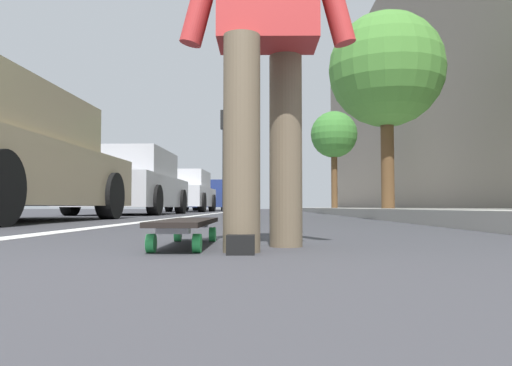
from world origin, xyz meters
TOP-DOWN VIEW (x-y plane):
  - ground_plane at (10.00, 0.00)m, footprint 80.00×80.00m
  - lane_stripe_white at (20.00, 1.05)m, footprint 52.00×0.16m
  - sidewalk_curb at (18.00, -3.42)m, footprint 52.00×3.20m
  - building_facade at (22.00, -6.52)m, footprint 40.00×1.20m
  - skateboard at (1.30, 0.00)m, footprint 0.84×0.21m
  - skater_person at (1.15, -0.34)m, footprint 0.46×0.72m
  - parked_car_mid at (10.55, 2.78)m, footprint 4.50×2.01m
  - parked_car_far at (17.34, 2.70)m, footprint 4.30×2.01m
  - parked_car_end at (23.67, 2.54)m, footprint 4.49×2.08m
  - traffic_light at (19.83, 1.45)m, footprint 0.33×0.28m
  - street_tree_mid at (10.16, -3.02)m, footprint 2.57×2.57m
  - street_tree_far at (18.78, -3.02)m, footprint 1.85×1.85m

SIDE VIEW (x-z plane):
  - ground_plane at x=10.00m, z-range 0.00..0.00m
  - lane_stripe_white at x=20.00m, z-range 0.00..0.01m
  - sidewalk_curb at x=18.00m, z-range 0.00..0.14m
  - skateboard at x=1.30m, z-range 0.04..0.15m
  - parked_car_mid at x=10.55m, z-range -0.03..1.44m
  - parked_car_end at x=23.67m, z-range -0.03..1.44m
  - parked_car_far at x=17.34m, z-range -0.02..1.47m
  - skater_person at x=1.15m, z-range 0.12..1.76m
  - traffic_light at x=19.83m, z-range 0.81..5.07m
  - street_tree_far at x=18.78m, z-range 1.03..5.01m
  - street_tree_mid at x=10.16m, z-range 0.96..5.49m
  - building_facade at x=22.00m, z-range 0.00..10.74m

